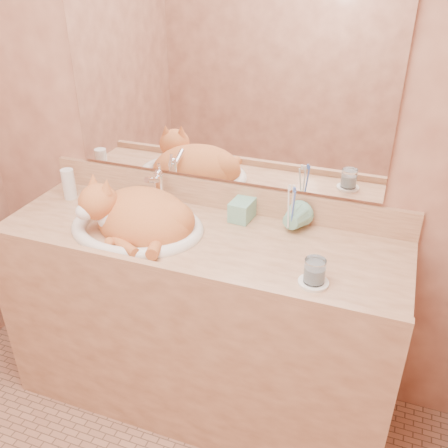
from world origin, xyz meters
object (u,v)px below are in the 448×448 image
(cat, at_px, (137,214))
(toothbrush_cup, at_px, (290,224))
(sink_basin, at_px, (136,210))
(soap_dispenser, at_px, (237,204))
(water_glass, at_px, (315,271))
(vanity_counter, at_px, (200,323))

(cat, relative_size, toothbrush_cup, 3.95)
(sink_basin, height_order, soap_dispenser, soap_dispenser)
(water_glass, bearing_deg, soap_dispenser, 142.34)
(vanity_counter, height_order, toothbrush_cup, toothbrush_cup)
(vanity_counter, distance_m, sink_basin, 0.57)
(sink_basin, bearing_deg, cat, -54.70)
(cat, relative_size, soap_dispenser, 2.32)
(soap_dispenser, bearing_deg, vanity_counter, -122.03)
(sink_basin, xyz_separation_m, toothbrush_cup, (0.58, 0.16, -0.03))
(vanity_counter, relative_size, soap_dispenser, 8.66)
(sink_basin, distance_m, water_glass, 0.74)
(sink_basin, xyz_separation_m, cat, (0.01, -0.01, -0.01))
(toothbrush_cup, xyz_separation_m, water_glass, (0.15, -0.28, 0.00))
(vanity_counter, bearing_deg, soap_dispenser, 52.87)
(vanity_counter, height_order, soap_dispenser, soap_dispenser)
(soap_dispenser, xyz_separation_m, toothbrush_cup, (0.22, -0.00, -0.04))
(vanity_counter, height_order, water_glass, water_glass)
(water_glass, bearing_deg, vanity_counter, 163.62)
(soap_dispenser, relative_size, toothbrush_cup, 1.70)
(vanity_counter, bearing_deg, water_glass, -16.38)
(sink_basin, bearing_deg, water_glass, -21.99)
(cat, distance_m, soap_dispenser, 0.39)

